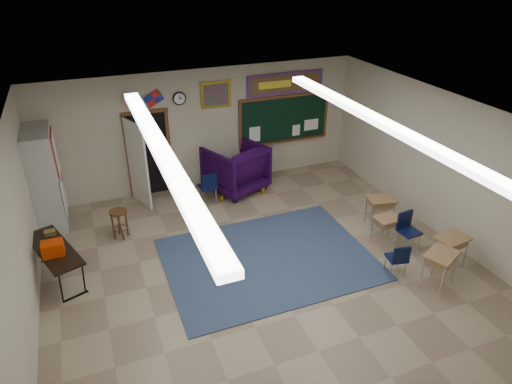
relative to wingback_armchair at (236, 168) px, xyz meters
name	(u,v)px	position (x,y,z in m)	size (l,w,h in m)	color
floor	(275,286)	(-0.61, -3.89, -0.60)	(9.00, 9.00, 0.00)	gray
back_wall	(203,129)	(-0.61, 0.61, 0.90)	(8.00, 0.04, 3.00)	#A79C87
left_wall	(14,270)	(-4.61, -3.89, 0.90)	(0.04, 9.00, 3.00)	#A79C87
right_wall	(463,177)	(3.39, -3.89, 0.90)	(0.04, 9.00, 3.00)	#A79C87
ceiling	(279,131)	(-0.61, -3.89, 2.40)	(8.00, 9.00, 0.04)	beige
area_rug	(268,259)	(-0.41, -3.09, -0.59)	(4.00, 3.00, 0.02)	navy
fluorescent_strips	(279,135)	(-0.61, -3.89, 2.34)	(3.86, 6.00, 0.10)	white
doorway	(146,157)	(-2.12, 0.46, 0.46)	(1.10, 0.89, 2.16)	black
chalkboard	(284,120)	(1.59, 0.57, 0.86)	(2.55, 0.14, 1.30)	brown
bulletin_board	(285,83)	(1.59, 0.57, 1.85)	(2.10, 0.05, 0.55)	#A1130D
framed_art_print	(216,95)	(-0.26, 0.57, 1.75)	(0.75, 0.05, 0.65)	#A88920
wall_clock	(179,99)	(-1.16, 0.57, 1.75)	(0.32, 0.05, 0.32)	black
wall_flags	(142,97)	(-2.01, 0.55, 1.88)	(1.16, 0.06, 0.70)	red
storage_cabinet	(46,179)	(-4.33, -0.04, 0.50)	(0.59, 1.25, 2.20)	#ADADA9
wingback_armchair	(236,168)	(0.00, 0.00, 0.00)	(1.28, 1.32, 1.20)	black
student_chair_reading	(207,187)	(-0.88, -0.44, -0.18)	(0.42, 0.42, 0.84)	black
student_chair_desk_a	(396,259)	(1.62, -4.41, -0.24)	(0.36, 0.36, 0.72)	black
student_chair_desk_b	(409,233)	(2.36, -3.82, -0.20)	(0.40, 0.40, 0.81)	black
student_desk_front_left	(386,229)	(2.06, -3.48, -0.25)	(0.55, 0.42, 0.63)	olive
student_desk_front_right	(380,210)	(2.35, -2.84, -0.21)	(0.65, 0.54, 0.70)	olive
student_desk_back_left	(439,268)	(2.10, -4.98, -0.20)	(0.74, 0.67, 0.73)	olive
student_desk_back_right	(450,251)	(2.69, -4.61, -0.21)	(0.63, 0.51, 0.70)	olive
folding_table	(57,262)	(-4.26, -2.20, -0.23)	(1.06, 1.72, 0.93)	black
wooden_stool	(120,224)	(-3.02, -1.20, -0.27)	(0.37, 0.37, 0.64)	#543519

